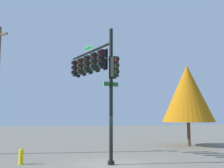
% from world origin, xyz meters
% --- Properties ---
extents(ground_plane, '(120.00, 120.00, 0.00)m').
position_xyz_m(ground_plane, '(0.00, 0.00, 0.00)').
color(ground_plane, slate).
extents(signal_pole_assembly, '(5.57, 2.15, 7.37)m').
position_xyz_m(signal_pole_assembly, '(1.73, 0.55, 5.32)').
color(signal_pole_assembly, black).
rests_on(signal_pole_assembly, ground_plane).
extents(fire_hydrant, '(0.33, 0.24, 0.83)m').
position_xyz_m(fire_hydrant, '(1.33, 4.59, 0.41)').
color(fire_hydrant, yellow).
rests_on(fire_hydrant, ground_plane).
extents(tree_mid, '(4.51, 4.51, 7.05)m').
position_xyz_m(tree_mid, '(7.21, -8.81, 4.54)').
color(tree_mid, brown).
rests_on(tree_mid, ground_plane).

